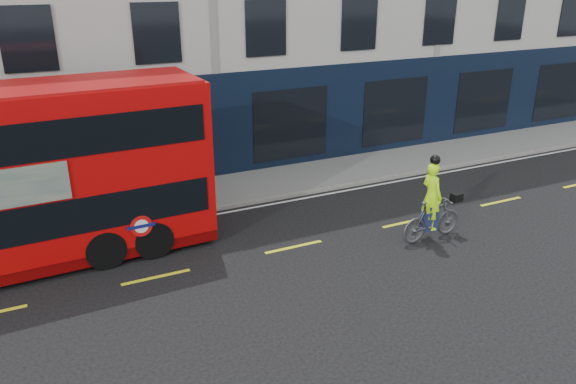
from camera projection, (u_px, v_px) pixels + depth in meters
ground at (318, 270)px, 14.99m from camera, size 120.00×120.00×0.00m
pavement at (234, 189)px, 20.43m from camera, size 60.00×3.00×0.12m
kerb at (249, 203)px, 19.17m from camera, size 60.00×0.12×0.13m
road_edge_line at (252, 208)px, 18.94m from camera, size 58.00×0.10×0.01m
lane_dashes at (294, 247)px, 16.25m from camera, size 58.00×0.12×0.01m
cyclist at (432, 212)px, 16.42m from camera, size 2.14×0.76×2.65m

